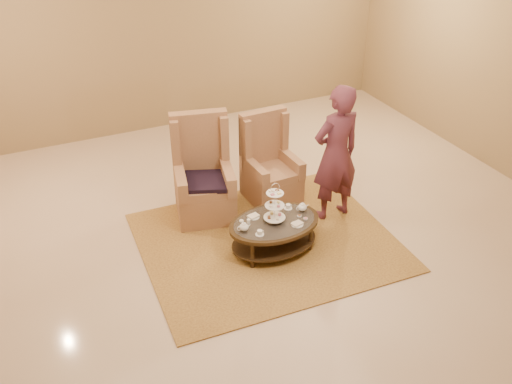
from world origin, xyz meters
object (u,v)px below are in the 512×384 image
person (336,154)px  tea_table (274,227)px  armchair_right (269,171)px  armchair_left (203,182)px

person → tea_table: bearing=15.8°
person → armchair_right: bearing=-58.3°
armchair_right → person: size_ratio=0.67×
tea_table → person: 1.24m
armchair_left → armchair_right: (0.95, -0.01, -0.05)m
armchair_left → person: (1.51, -0.79, 0.46)m
armchair_left → armchair_right: 0.95m
armchair_left → person: 1.76m
tea_table → person: size_ratio=0.63×
tea_table → armchair_right: 1.25m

